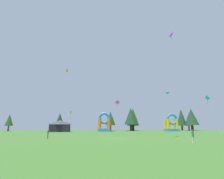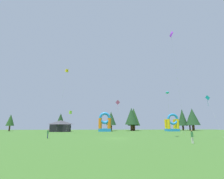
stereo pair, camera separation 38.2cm
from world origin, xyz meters
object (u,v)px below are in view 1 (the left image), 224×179
object	(u,v)px
kite_teal_diamond	(207,99)
inflatable_orange_dome	(104,124)
person_left_edge	(48,133)
kite_pink_diamond	(117,103)
inflatable_blue_arch	(171,124)
person_near_camera	(193,135)
festival_tent	(60,126)
kite_cyan_parafoil	(167,93)
kite_purple_diamond	(171,35)
kite_lime_box	(70,112)
kite_yellow_box	(66,71)

from	to	relation	value
kite_teal_diamond	inflatable_orange_dome	bearing A→B (deg)	122.59
person_left_edge	inflatable_orange_dome	size ratio (longest dim) A/B	0.23
kite_pink_diamond	inflatable_blue_arch	world-z (taller)	kite_pink_diamond
person_near_camera	festival_tent	world-z (taller)	festival_tent
kite_cyan_parafoil	festival_tent	xyz separation A→B (m)	(-30.18, 29.41, -7.57)
kite_purple_diamond	person_left_edge	bearing A→B (deg)	-177.05
kite_lime_box	festival_tent	size ratio (longest dim) A/B	0.97
kite_teal_diamond	festival_tent	world-z (taller)	kite_teal_diamond
kite_cyan_parafoil	kite_purple_diamond	bearing A→B (deg)	-22.42
inflatable_orange_dome	kite_teal_diamond	bearing A→B (deg)	-57.41
kite_lime_box	kite_purple_diamond	bearing A→B (deg)	-34.59
kite_pink_diamond	person_left_edge	size ratio (longest dim) A/B	5.83
kite_teal_diamond	kite_pink_diamond	bearing A→B (deg)	132.41
kite_yellow_box	festival_tent	bearing A→B (deg)	108.96
kite_purple_diamond	inflatable_blue_arch	bearing A→B (deg)	69.43
kite_cyan_parafoil	inflatable_orange_dome	xyz separation A→B (m)	(-13.61, 31.29, -6.87)
kite_purple_diamond	person_left_edge	xyz separation A→B (m)	(-26.75, -1.38, -22.62)
kite_yellow_box	person_near_camera	world-z (taller)	kite_yellow_box
kite_yellow_box	kite_cyan_parafoil	xyz separation A→B (m)	(27.03, -20.25, -11.15)
kite_cyan_parafoil	inflatable_orange_dome	bearing A→B (deg)	113.51
kite_purple_diamond	kite_teal_diamond	size ratio (longest dim) A/B	2.84
kite_purple_diamond	kite_teal_diamond	bearing A→B (deg)	-13.99
kite_lime_box	inflatable_orange_dome	world-z (taller)	inflatable_orange_dome
inflatable_orange_dome	inflatable_blue_arch	bearing A→B (deg)	1.25
kite_teal_diamond	inflatable_blue_arch	size ratio (longest dim) A/B	1.22
kite_purple_diamond	person_left_edge	size ratio (longest dim) A/B	14.11
kite_teal_diamond	kite_yellow_box	bearing A→B (deg)	147.21
kite_lime_box	person_near_camera	size ratio (longest dim) A/B	3.66
kite_yellow_box	person_left_edge	size ratio (longest dim) A/B	12.34
person_near_camera	person_left_edge	size ratio (longest dim) A/B	1.08
kite_lime_box	person_near_camera	distance (m)	37.97
kite_teal_diamond	person_left_edge	xyz separation A→B (m)	(-33.04, 0.19, -7.08)
kite_teal_diamond	inflatable_orange_dome	distance (m)	40.08
kite_lime_box	person_left_edge	world-z (taller)	kite_lime_box
kite_yellow_box	kite_teal_diamond	bearing A→B (deg)	-32.79
kite_cyan_parafoil	person_left_edge	xyz separation A→B (m)	(-25.25, -2.00, -8.66)
person_near_camera	person_left_edge	distance (m)	25.76
kite_cyan_parafoil	inflatable_orange_dome	size ratio (longest dim) A/B	1.36
inflatable_orange_dome	festival_tent	world-z (taller)	inflatable_orange_dome
person_near_camera	inflatable_orange_dome	xyz separation A→B (m)	(-11.89, 43.79, 1.70)
inflatable_orange_dome	person_left_edge	bearing A→B (deg)	-109.26
kite_yellow_box	inflatable_blue_arch	distance (m)	46.08
kite_pink_diamond	festival_tent	xyz separation A→B (m)	(-20.46, 12.43, -7.37)
person_near_camera	inflatable_orange_dome	world-z (taller)	inflatable_orange_dome
person_near_camera	person_left_edge	xyz separation A→B (m)	(-23.52, 10.50, -0.09)
inflatable_blue_arch	person_left_edge	bearing A→B (deg)	-138.98
kite_pink_diamond	person_near_camera	xyz separation A→B (m)	(8.00, -29.48, -8.37)
kite_purple_diamond	kite_pink_diamond	distance (m)	25.23
kite_yellow_box	festival_tent	distance (m)	21.09
kite_pink_diamond	inflatable_orange_dome	xyz separation A→B (m)	(-3.89, 14.31, -6.67)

